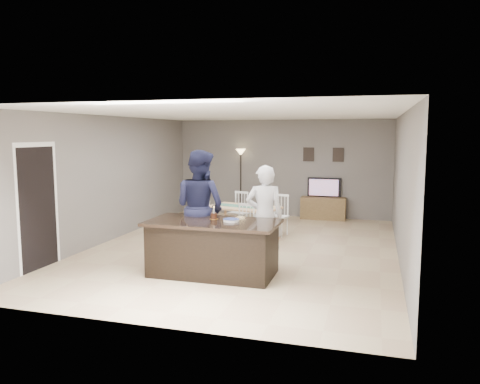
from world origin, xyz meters
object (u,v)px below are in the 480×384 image
(television, at_px, (324,187))
(plate_stack, at_px, (231,220))
(kitchen_island, at_px, (213,248))
(floor_lamp, at_px, (241,164))
(birthday_cake, at_px, (214,216))
(man, at_px, (200,207))
(tv_console, at_px, (323,208))
(woman, at_px, (264,216))
(dining_table, at_px, (244,212))

(television, height_order, plate_stack, television)
(kitchen_island, bearing_deg, floor_lamp, 101.55)
(television, relative_size, birthday_cake, 4.21)
(man, relative_size, plate_stack, 7.63)
(tv_console, bearing_deg, birthday_cake, -102.98)
(woman, relative_size, plate_stack, 6.67)
(kitchen_island, relative_size, man, 1.05)
(birthday_cake, relative_size, dining_table, 0.11)
(kitchen_island, xyz_separation_m, man, (-0.46, 0.61, 0.57))
(television, distance_m, woman, 4.95)
(dining_table, bearing_deg, floor_lamp, 120.52)
(kitchen_island, xyz_separation_m, dining_table, (-0.24, 2.70, 0.14))
(birthday_cake, bearing_deg, floor_lamp, 101.47)
(tv_console, bearing_deg, television, 90.00)
(man, distance_m, dining_table, 2.15)
(television, height_order, birthday_cake, television)
(woman, bearing_deg, dining_table, -79.43)
(birthday_cake, xyz_separation_m, plate_stack, (0.34, -0.13, -0.03))
(man, distance_m, birthday_cake, 0.61)
(plate_stack, bearing_deg, man, 143.55)
(birthday_cake, relative_size, floor_lamp, 0.11)
(woman, distance_m, dining_table, 2.22)
(dining_table, bearing_deg, birthday_cake, -72.53)
(television, relative_size, plate_stack, 3.42)
(tv_console, bearing_deg, dining_table, -116.60)
(man, bearing_deg, kitchen_island, 146.74)
(television, relative_size, dining_table, 0.45)
(floor_lamp, bearing_deg, kitchen_island, -78.45)
(kitchen_island, relative_size, television, 2.35)
(woman, relative_size, man, 0.87)
(television, bearing_deg, birthday_cake, 77.18)
(man, bearing_deg, floor_lamp, -62.53)
(birthday_cake, xyz_separation_m, floor_lamp, (-1.10, 5.42, 0.51))
(kitchen_island, distance_m, television, 5.78)
(birthday_cake, height_order, floor_lamp, floor_lamp)
(television, bearing_deg, floor_lamp, 1.22)
(floor_lamp, bearing_deg, tv_console, -0.49)
(birthday_cake, distance_m, dining_table, 2.56)
(woman, bearing_deg, television, -110.41)
(dining_table, height_order, floor_lamp, floor_lamp)
(plate_stack, height_order, dining_table, plate_stack)
(tv_console, xyz_separation_m, man, (-1.66, -4.96, 0.72))
(television, bearing_deg, man, 71.72)
(tv_console, distance_m, woman, 4.92)
(plate_stack, bearing_deg, woman, 58.87)
(woman, xyz_separation_m, dining_table, (-0.94, 1.99, -0.30))
(man, xyz_separation_m, birthday_cake, (0.42, -0.44, -0.07))
(television, height_order, man, man)
(kitchen_island, bearing_deg, woman, 45.41)
(man, relative_size, dining_table, 1.02)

